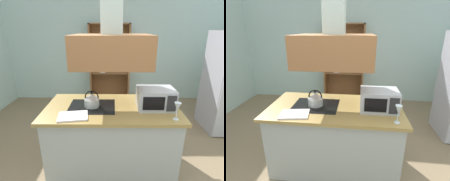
# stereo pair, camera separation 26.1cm
# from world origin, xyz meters

# --- Properties ---
(wall_back) EXTENTS (6.00, 0.12, 2.70)m
(wall_back) POSITION_xyz_m (0.00, 3.00, 1.35)
(wall_back) COLOR silver
(wall_back) RESTS_ON ground
(kitchen_island) EXTENTS (1.74, 0.92, 0.90)m
(kitchen_island) POSITION_xyz_m (-0.23, 0.39, 0.45)
(kitchen_island) COLOR #AFB6AE
(kitchen_island) RESTS_ON ground
(range_hood) EXTENTS (0.90, 0.70, 1.25)m
(range_hood) POSITION_xyz_m (-0.23, 0.39, 1.74)
(range_hood) COLOR #9F673A
(dish_cabinet) EXTENTS (1.00, 0.40, 1.99)m
(dish_cabinet) POSITION_xyz_m (-0.31, 2.78, 0.89)
(dish_cabinet) COLOR brown
(dish_cabinet) RESTS_ON ground
(kettle) EXTENTS (0.20, 0.20, 0.22)m
(kettle) POSITION_xyz_m (-0.49, 0.39, 0.99)
(kettle) COLOR #B9BDB5
(kettle) RESTS_ON kitchen_island
(cutting_board) EXTENTS (0.37, 0.29, 0.02)m
(cutting_board) POSITION_xyz_m (-0.68, 0.10, 0.91)
(cutting_board) COLOR white
(cutting_board) RESTS_ON kitchen_island
(microwave) EXTENTS (0.46, 0.35, 0.26)m
(microwave) POSITION_xyz_m (0.33, 0.37, 1.03)
(microwave) COLOR #B7BABF
(microwave) RESTS_ON kitchen_island
(wine_glass_on_counter) EXTENTS (0.08, 0.08, 0.21)m
(wine_glass_on_counter) POSITION_xyz_m (0.50, 0.05, 1.05)
(wine_glass_on_counter) COLOR silver
(wine_glass_on_counter) RESTS_ON kitchen_island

